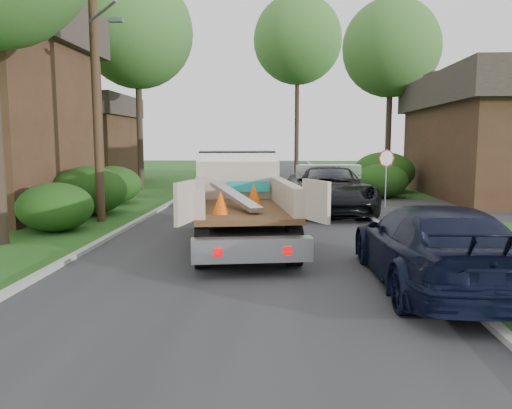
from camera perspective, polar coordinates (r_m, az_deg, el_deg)
The scene contains 18 objects.
ground at distance 12.44m, azimuth -1.20°, elevation -5.81°, with size 120.00×120.00×0.00m, color #1C4B15.
road at distance 22.28m, azimuth 0.75°, elevation 0.03°, with size 8.00×90.00×0.02m, color #28282B.
curb_left at distance 22.81m, azimuth -9.59°, elevation 0.24°, with size 0.20×90.00×0.12m, color #9E9E99.
curb_right at distance 22.47m, azimuth 11.25°, elevation 0.09°, with size 0.20×90.00×0.12m, color #9E9E99.
stop_sign at distance 21.53m, azimuth 14.65°, elevation 4.28°, with size 0.71×0.32×2.48m.
utility_pole at distance 18.38m, azimuth -17.85°, elevation 14.31°, with size 2.42×1.25×10.00m.
house_left_far at distance 37.01m, azimuth -19.95°, elevation 7.21°, with size 7.56×7.56×6.00m.
hedge_left_a at distance 16.80m, azimuth -21.96°, elevation -0.26°, with size 2.34×2.34×1.53m, color #0E3F11.
hedge_left_b at distance 20.10m, azimuth -18.55°, elevation 1.53°, with size 2.86×2.86×1.87m, color #0E3F11.
hedge_left_c at distance 23.47m, azimuth -16.08°, elevation 2.19°, with size 2.60×2.60×1.70m, color #0E3F11.
hedge_right_a at distance 25.62m, azimuth 14.13°, elevation 2.66°, with size 2.60×2.60×1.70m, color #0E3F11.
hedge_right_b at distance 28.68m, azimuth 14.39°, elevation 3.63°, with size 3.38×3.38×2.21m, color #0E3F11.
tree_left_far at distance 30.90m, azimuth -13.45°, elevation 18.59°, with size 6.40×6.40×12.20m.
tree_right_far at distance 33.23m, azimuth 15.19°, elevation 16.84°, with size 6.00×6.00×11.50m.
tree_center_far at distance 42.88m, azimuth 4.78°, elevation 18.23°, with size 7.20×7.20×14.60m.
flatbed_truck at distance 14.24m, azimuth -2.02°, elevation 1.45°, with size 3.76×6.99×2.52m.
black_pickup at distance 20.05m, azimuth 8.29°, elevation 1.74°, with size 3.02×6.54×1.82m, color black.
navy_suv at distance 10.20m, azimuth 19.52°, elevation -4.49°, with size 2.27×5.58×1.62m, color black.
Camera 1 is at (0.93, -12.08, 2.82)m, focal length 35.00 mm.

